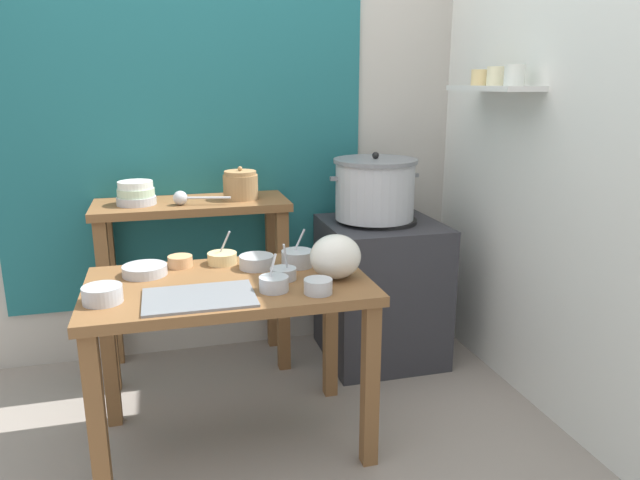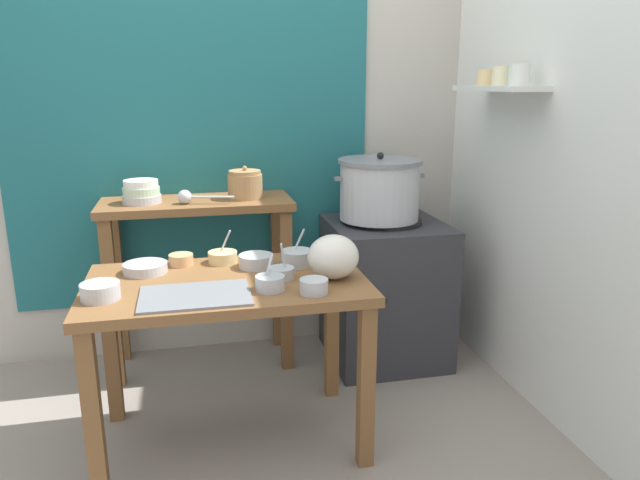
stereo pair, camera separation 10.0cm
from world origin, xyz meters
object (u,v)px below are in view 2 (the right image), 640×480
at_px(steamer_pot, 380,189).
at_px(bowl_stack_enamel, 141,192).
at_px(prep_bowl_2, 256,260).
at_px(prep_bowl_4, 145,267).
at_px(clay_pot, 245,185).
at_px(plastic_bag, 333,257).
at_px(stove_block, 385,290).
at_px(prep_bowl_1, 100,291).
at_px(prep_bowl_6, 314,286).
at_px(prep_bowl_7, 281,272).
at_px(back_shelf_table, 199,242).
at_px(prep_bowl_3, 270,282).
at_px(ladle, 187,197).
at_px(prep_bowl_8, 181,259).
at_px(prep_bowl_5, 297,257).
at_px(prep_table, 228,306).
at_px(serving_tray, 195,296).
at_px(prep_bowl_0, 223,256).

relative_size(steamer_pot, bowl_stack_enamel, 2.56).
relative_size(prep_bowl_2, prep_bowl_4, 0.81).
bearing_deg(bowl_stack_enamel, clay_pot, 1.31).
bearing_deg(plastic_bag, stove_block, 56.22).
height_order(clay_pot, prep_bowl_1, clay_pot).
relative_size(stove_block, prep_bowl_4, 4.37).
relative_size(prep_bowl_6, prep_bowl_7, 0.69).
bearing_deg(back_shelf_table, prep_bowl_3, -75.01).
bearing_deg(prep_bowl_6, back_shelf_table, 112.11).
bearing_deg(prep_bowl_4, prep_bowl_3, -34.29).
relative_size(prep_bowl_1, prep_bowl_2, 0.96).
xyz_separation_m(ladle, prep_bowl_4, (-0.18, -0.51, -0.19)).
relative_size(bowl_stack_enamel, prep_bowl_6, 1.77).
bearing_deg(stove_block, back_shelf_table, 172.41).
distance_m(prep_bowl_2, prep_bowl_8, 0.33).
xyz_separation_m(stove_block, prep_bowl_8, (-1.06, -0.38, 0.36)).
xyz_separation_m(prep_bowl_5, prep_bowl_6, (-0.00, -0.35, -0.01)).
distance_m(bowl_stack_enamel, prep_bowl_5, 0.93).
xyz_separation_m(clay_pot, plastic_bag, (0.26, -0.83, -0.16)).
distance_m(prep_table, prep_bowl_6, 0.41).
bearing_deg(serving_tray, prep_bowl_1, 171.13).
bearing_deg(stove_block, prep_bowl_0, -156.32).
xyz_separation_m(plastic_bag, prep_bowl_6, (-0.11, -0.15, -0.06)).
height_order(prep_table, prep_bowl_3, prep_bowl_3).
bearing_deg(prep_bowl_4, back_shelf_table, 68.96).
height_order(stove_block, bowl_stack_enamel, bowl_stack_enamel).
bearing_deg(prep_bowl_1, prep_bowl_2, 23.55).
bearing_deg(prep_bowl_7, prep_bowl_0, 127.87).
bearing_deg(steamer_pot, prep_bowl_3, -130.77).
bearing_deg(ladle, prep_bowl_8, -95.18).
xyz_separation_m(steamer_pot, clay_pot, (-0.69, 0.11, 0.03)).
bearing_deg(prep_bowl_1, prep_bowl_5, 17.47).
bearing_deg(steamer_pot, stove_block, -26.62).
xyz_separation_m(prep_table, stove_block, (0.88, 0.63, -0.23)).
bearing_deg(prep_bowl_5, prep_bowl_4, 176.15).
height_order(serving_tray, prep_bowl_5, prep_bowl_5).
bearing_deg(prep_table, bowl_stack_enamel, 115.48).
xyz_separation_m(prep_bowl_3, prep_bowl_5, (0.15, 0.28, 0.01)).
bearing_deg(prep_bowl_3, prep_table, 134.22).
relative_size(prep_bowl_0, prep_bowl_1, 1.02).
distance_m(plastic_bag, prep_bowl_4, 0.78).
height_order(bowl_stack_enamel, prep_bowl_5, bowl_stack_enamel).
distance_m(prep_bowl_3, prep_bowl_7, 0.14).
relative_size(plastic_bag, prep_bowl_2, 1.41).
bearing_deg(prep_bowl_0, prep_bowl_8, 178.46).
bearing_deg(clay_pot, plastic_bag, -72.58).
bearing_deg(bowl_stack_enamel, serving_tray, -75.89).
xyz_separation_m(prep_table, prep_bowl_7, (0.21, -0.03, 0.14)).
bearing_deg(plastic_bag, prep_bowl_7, 169.49).
bearing_deg(prep_bowl_1, plastic_bag, 2.98).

